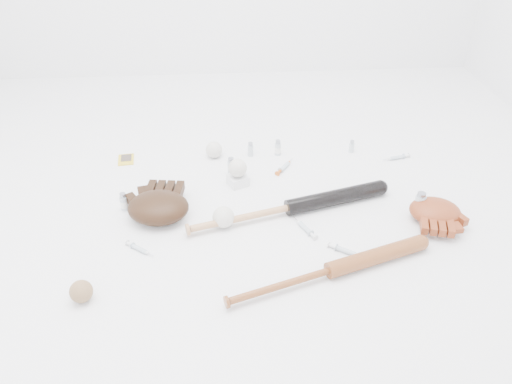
{
  "coord_description": "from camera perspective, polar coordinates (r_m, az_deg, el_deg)",
  "views": [
    {
      "loc": [
        -0.1,
        -1.57,
        1.19
      ],
      "look_at": [
        0.02,
        0.06,
        0.06
      ],
      "focal_mm": 35.0,
      "sensor_mm": 36.0,
      "label": 1
    }
  ],
  "objects": [
    {
      "name": "bat_wood",
      "position": [
        1.7,
        8.46,
        -8.85
      ],
      "size": [
        0.76,
        0.3,
        0.06
      ],
      "primitive_type": null,
      "rotation": [
        0.0,
        0.0,
        0.32
      ],
      "color": "brown",
      "rests_on": "ground"
    },
    {
      "name": "vial_5",
      "position": [
        2.33,
        2.51,
        5.1
      ],
      "size": [
        0.03,
        0.03,
        0.08
      ],
      "primitive_type": "cylinder",
      "color": "silver",
      "rests_on": "ground"
    },
    {
      "name": "syringe_4",
      "position": [
        2.4,
        15.83,
        3.83
      ],
      "size": [
        0.15,
        0.06,
        0.02
      ],
      "primitive_type": null,
      "rotation": [
        0.0,
        0.0,
        3.38
      ],
      "color": "#ADBCC6",
      "rests_on": "ground"
    },
    {
      "name": "pedestal",
      "position": [
        2.13,
        -2.09,
        1.37
      ],
      "size": [
        0.1,
        0.1,
        0.04
      ],
      "primitive_type": "cube",
      "rotation": [
        0.0,
        0.0,
        0.43
      ],
      "color": "white",
      "rests_on": "ground"
    },
    {
      "name": "bat_dark",
      "position": [
        1.95,
        3.8,
        -1.78
      ],
      "size": [
        0.85,
        0.29,
        0.06
      ],
      "primitive_type": null,
      "rotation": [
        0.0,
        0.0,
        0.27
      ],
      "color": "black",
      "rests_on": "ground"
    },
    {
      "name": "syringe_0",
      "position": [
        1.84,
        -13.21,
        -6.34
      ],
      "size": [
        0.13,
        0.11,
        0.02
      ],
      "primitive_type": null,
      "rotation": [
        0.0,
        0.0,
        -0.66
      ],
      "color": "#ADBCC6",
      "rests_on": "ground"
    },
    {
      "name": "trading_card",
      "position": [
        2.38,
        -14.64,
        3.6
      ],
      "size": [
        0.08,
        0.1,
        0.01
      ],
      "primitive_type": "cube",
      "rotation": [
        0.0,
        0.0,
        0.11
      ],
      "color": "gold",
      "rests_on": "ground"
    },
    {
      "name": "baseball_aged",
      "position": [
        1.69,
        -19.35,
        -10.67
      ],
      "size": [
        0.07,
        0.07,
        0.07
      ],
      "primitive_type": "sphere",
      "color": "olive",
      "rests_on": "ground"
    },
    {
      "name": "baseball_on_pedestal",
      "position": [
        2.09,
        -2.12,
        2.75
      ],
      "size": [
        0.08,
        0.08,
        0.08
      ],
      "primitive_type": "sphere",
      "color": "silver",
      "rests_on": "pedestal"
    },
    {
      "name": "vial_2",
      "position": [
        2.19,
        -2.87,
        3.02
      ],
      "size": [
        0.03,
        0.03,
        0.08
      ],
      "primitive_type": "cylinder",
      "color": "silver",
      "rests_on": "ground"
    },
    {
      "name": "vial_1",
      "position": [
        2.4,
        10.88,
        5.15
      ],
      "size": [
        0.02,
        0.02,
        0.06
      ],
      "primitive_type": "cylinder",
      "color": "silver",
      "rests_on": "ground"
    },
    {
      "name": "baseball_left",
      "position": [
        1.94,
        -8.92,
        -2.12
      ],
      "size": [
        0.07,
        0.07,
        0.07
      ],
      "primitive_type": "sphere",
      "color": "silver",
      "rests_on": "ground"
    },
    {
      "name": "glove_dark",
      "position": [
        1.95,
        -11.11,
        -1.7
      ],
      "size": [
        0.32,
        0.32,
        0.1
      ],
      "primitive_type": null,
      "rotation": [
        0.0,
        0.0,
        -0.14
      ],
      "color": "black",
      "rests_on": "ground"
    },
    {
      "name": "glove_tan",
      "position": [
        2.03,
        19.79,
        -2.07
      ],
      "size": [
        0.28,
        0.28,
        0.08
      ],
      "primitive_type": null,
      "rotation": [
        0.0,
        0.0,
        2.87
      ],
      "color": "maroon",
      "rests_on": "ground"
    },
    {
      "name": "vial_3",
      "position": [
        2.04,
        18.2,
        -1.24
      ],
      "size": [
        0.04,
        0.04,
        0.1
      ],
      "primitive_type": "cylinder",
      "color": "silver",
      "rests_on": "ground"
    },
    {
      "name": "syringe_2",
      "position": [
        2.24,
        3.26,
        2.9
      ],
      "size": [
        0.12,
        0.15,
        0.02
      ],
      "primitive_type": null,
      "rotation": [
        0.0,
        0.0,
        0.97
      ],
      "color": "#ADBCC6",
      "rests_on": "ground"
    },
    {
      "name": "vial_0",
      "position": [
        2.33,
        -0.63,
        4.92
      ],
      "size": [
        0.03,
        0.03,
        0.07
      ],
      "primitive_type": "cylinder",
      "color": "silver",
      "rests_on": "ground"
    },
    {
      "name": "baseball_mid",
      "position": [
        1.88,
        -3.74,
        -2.89
      ],
      "size": [
        0.08,
        0.08,
        0.08
      ],
      "primitive_type": "sphere",
      "color": "silver",
      "rests_on": "ground"
    },
    {
      "name": "syringe_3",
      "position": [
        1.81,
        10.21,
        -6.64
      ],
      "size": [
        0.15,
        0.11,
        0.02
      ],
      "primitive_type": null,
      "rotation": [
        0.0,
        0.0,
        -0.61
      ],
      "color": "#ADBCC6",
      "rests_on": "ground"
    },
    {
      "name": "vial_4",
      "position": [
        2.04,
        -14.87,
        -1.05
      ],
      "size": [
        0.03,
        0.03,
        0.08
      ],
      "primitive_type": "cylinder",
      "color": "silver",
      "rests_on": "ground"
    },
    {
      "name": "baseball_upper",
      "position": [
        2.32,
        -4.82,
        4.84
      ],
      "size": [
        0.08,
        0.08,
        0.08
      ],
      "primitive_type": "sphere",
      "color": "silver",
      "rests_on": "ground"
    },
    {
      "name": "syringe_1",
      "position": [
        1.89,
        5.65,
        -4.13
      ],
      "size": [
        0.09,
        0.16,
        0.02
      ],
      "primitive_type": null,
      "rotation": [
        0.0,
        0.0,
        2.02
      ],
      "color": "#ADBCC6",
      "rests_on": "ground"
    }
  ]
}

